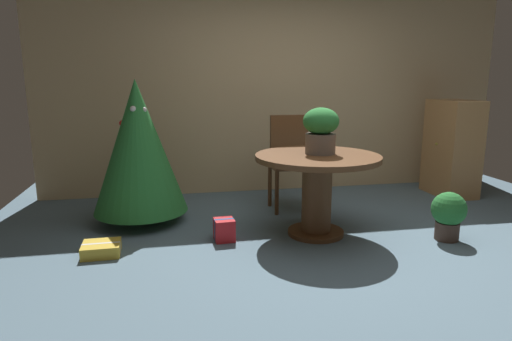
# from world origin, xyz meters

# --- Properties ---
(ground_plane) EXTENTS (6.60, 6.60, 0.00)m
(ground_plane) POSITION_xyz_m (0.00, 0.00, 0.00)
(ground_plane) COLOR slate
(back_wall_panel) EXTENTS (6.00, 0.10, 2.60)m
(back_wall_panel) POSITION_xyz_m (0.00, 2.20, 1.30)
(back_wall_panel) COLOR tan
(back_wall_panel) RESTS_ON ground_plane
(round_dining_table) EXTENTS (1.15, 1.15, 0.76)m
(round_dining_table) POSITION_xyz_m (-0.08, 0.40, 0.53)
(round_dining_table) COLOR brown
(round_dining_table) RESTS_ON ground_plane
(flower_vase) EXTENTS (0.33, 0.33, 0.42)m
(flower_vase) POSITION_xyz_m (-0.04, 0.45, 0.99)
(flower_vase) COLOR #665B51
(flower_vase) RESTS_ON round_dining_table
(wooden_chair_far) EXTENTS (0.48, 0.38, 1.05)m
(wooden_chair_far) POSITION_xyz_m (-0.08, 1.31, 0.59)
(wooden_chair_far) COLOR brown
(wooden_chair_far) RESTS_ON ground_plane
(holiday_tree) EXTENTS (0.94, 0.94, 1.45)m
(holiday_tree) POSITION_xyz_m (-1.71, 1.09, 0.78)
(holiday_tree) COLOR brown
(holiday_tree) RESTS_ON ground_plane
(gift_box_red) EXTENTS (0.19, 0.19, 0.20)m
(gift_box_red) POSITION_xyz_m (-0.95, 0.40, 0.10)
(gift_box_red) COLOR red
(gift_box_red) RESTS_ON ground_plane
(gift_box_gold) EXTENTS (0.31, 0.28, 0.10)m
(gift_box_gold) POSITION_xyz_m (-2.00, 0.27, 0.05)
(gift_box_gold) COLOR gold
(gift_box_gold) RESTS_ON ground_plane
(wooden_cabinet) EXTENTS (0.45, 0.66, 1.19)m
(wooden_cabinet) POSITION_xyz_m (2.06, 1.48, 0.59)
(wooden_cabinet) COLOR #B27F4C
(wooden_cabinet) RESTS_ON ground_plane
(potted_plant) EXTENTS (0.31, 0.31, 0.45)m
(potted_plant) POSITION_xyz_m (1.05, 0.03, 0.25)
(potted_plant) COLOR #4C382D
(potted_plant) RESTS_ON ground_plane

